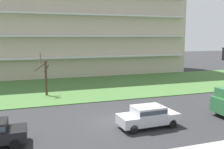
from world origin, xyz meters
name	(u,v)px	position (x,y,z in m)	size (l,w,h in m)	color
ground	(116,121)	(0.00, 0.00, 0.00)	(160.00, 160.00, 0.00)	#2D2D30
grass_lawn_strip	(80,87)	(0.00, 14.00, 0.04)	(80.00, 16.00, 0.08)	#477238
apartment_building	(62,17)	(0.00, 28.32, 9.95)	(42.32, 13.60, 19.89)	beige
tree_left	(45,76)	(-4.50, 10.71, 2.24)	(1.59, 1.72, 4.78)	#423023
sedan_silver_center_left	(148,116)	(1.71, -2.00, 0.87)	(4.47, 1.97, 1.57)	#B7BABF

